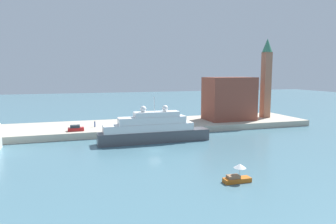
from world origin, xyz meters
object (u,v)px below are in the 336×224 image
at_px(small_motorboat, 237,175).
at_px(parked_car, 76,128).
at_px(large_yacht, 153,130).
at_px(bell_tower, 266,75).
at_px(harbor_building, 229,99).
at_px(person_figure, 95,124).
at_px(mooring_bollard, 163,126).

distance_m(small_motorboat, parked_car, 47.98).
height_order(large_yacht, bell_tower, bell_tower).
xyz_separation_m(harbor_building, parked_car, (-47.39, -5.83, -6.13)).
bearing_deg(person_figure, small_motorboat, -68.74).
bearing_deg(large_yacht, small_motorboat, -79.96).
bearing_deg(parked_car, large_yacht, -31.63).
height_order(parked_car, mooring_bollard, parked_car).
distance_m(bell_tower, parked_car, 63.45).
bearing_deg(mooring_bollard, parked_car, 176.27).
xyz_separation_m(large_yacht, small_motorboat, (5.47, -30.91, -1.96)).
bearing_deg(small_motorboat, parked_car, 119.10).
bearing_deg(bell_tower, mooring_bollard, -167.69).
height_order(parked_car, person_figure, person_figure).
distance_m(small_motorboat, bell_tower, 63.76).
bearing_deg(person_figure, parked_car, -138.00).
bearing_deg(parked_car, small_motorboat, -60.90).
distance_m(small_motorboat, person_figure, 50.02).
distance_m(large_yacht, small_motorboat, 31.45).
xyz_separation_m(small_motorboat, harbor_building, (24.06, 47.74, 7.50)).
distance_m(large_yacht, parked_car, 20.98).
xyz_separation_m(small_motorboat, parked_car, (-23.33, 41.91, 1.36)).
height_order(harbor_building, parked_car, harbor_building).
bearing_deg(small_motorboat, mooring_bollard, 90.13).
bearing_deg(bell_tower, harbor_building, -175.85).
distance_m(large_yacht, bell_tower, 48.99).
xyz_separation_m(large_yacht, harbor_building, (29.53, 16.83, 5.54)).
relative_size(bell_tower, mooring_bollard, 30.58).
xyz_separation_m(harbor_building, mooring_bollard, (-24.16, -7.34, -6.37)).
distance_m(bell_tower, person_figure, 58.01).
relative_size(harbor_building, bell_tower, 0.57).
bearing_deg(harbor_building, parked_car, -172.99).
height_order(small_motorboat, bell_tower, bell_tower).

